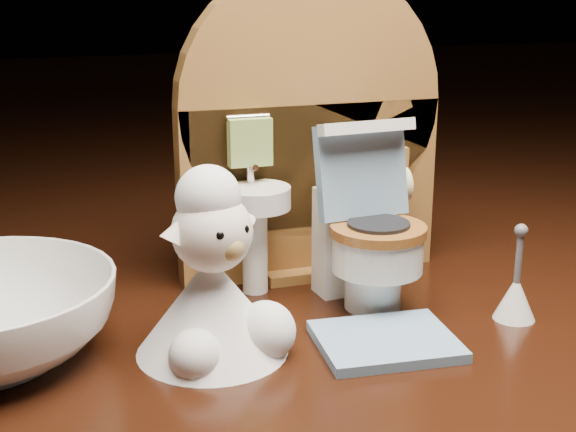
# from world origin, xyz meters

# --- Properties ---
(backdrop_panel) EXTENTS (0.13, 0.05, 0.15)m
(backdrop_panel) POSITION_xyz_m (-0.00, 0.06, 0.07)
(backdrop_panel) COLOR brown
(backdrop_panel) RESTS_ON ground
(toy_toilet) EXTENTS (0.04, 0.06, 0.08)m
(toy_toilet) POSITION_xyz_m (0.01, 0.02, 0.03)
(toy_toilet) COLOR white
(toy_toilet) RESTS_ON ground
(bath_mat) EXTENTS (0.06, 0.05, 0.00)m
(bath_mat) POSITION_xyz_m (0.00, -0.03, 0.00)
(bath_mat) COLOR #7192B1
(bath_mat) RESTS_ON ground
(toilet_brush) EXTENTS (0.02, 0.02, 0.04)m
(toilet_brush) POSITION_xyz_m (0.07, -0.02, 0.01)
(toilet_brush) COLOR white
(toilet_brush) RESTS_ON ground
(plush_lamb) EXTENTS (0.06, 0.06, 0.08)m
(plush_lamb) POSITION_xyz_m (-0.07, -0.01, 0.03)
(plush_lamb) COLOR white
(plush_lamb) RESTS_ON ground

